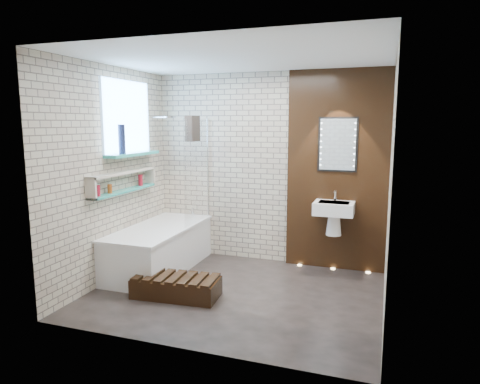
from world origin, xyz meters
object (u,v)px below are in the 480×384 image
at_px(walnut_step, 176,287).
at_px(bath_screen, 197,171).
at_px(washbasin, 334,213).
at_px(bathtub, 160,248).
at_px(led_mirror, 338,145).

bearing_deg(walnut_step, bath_screen, 102.78).
xyz_separation_m(washbasin, walnut_step, (-1.55, -1.37, -0.68)).
height_order(bathtub, bath_screen, bath_screen).
bearing_deg(bathtub, led_mirror, 19.78).
xyz_separation_m(bath_screen, led_mirror, (1.82, 0.34, 0.37)).
bearing_deg(bathtub, bath_screen, 51.10).
height_order(washbasin, walnut_step, washbasin).
bearing_deg(washbasin, bath_screen, -174.22).
xyz_separation_m(bath_screen, walnut_step, (0.27, -1.19, -1.17)).
distance_m(led_mirror, walnut_step, 2.67).
bearing_deg(bathtub, washbasin, 16.01).
xyz_separation_m(bath_screen, washbasin, (1.82, 0.18, -0.49)).
relative_size(bathtub, bath_screen, 1.24).
distance_m(bath_screen, walnut_step, 1.69).
height_order(washbasin, led_mirror, led_mirror).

